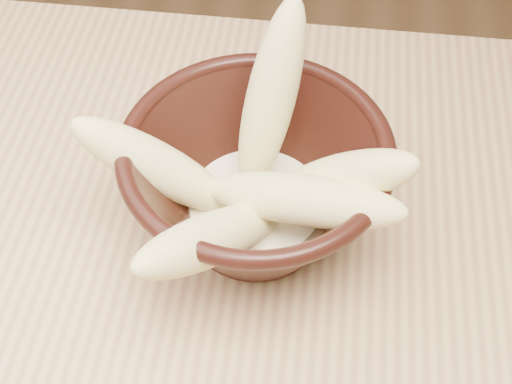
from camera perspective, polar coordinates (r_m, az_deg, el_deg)
bowl at (r=0.55m, az=0.00°, el=0.62°), size 0.20×0.20×0.11m
milk_puddle at (r=0.57m, az=-0.00°, el=-1.12°), size 0.12×0.12×0.02m
banana_upright at (r=0.54m, az=1.18°, el=7.46°), size 0.08×0.11×0.16m
banana_left at (r=0.54m, az=-8.04°, el=2.06°), size 0.14×0.04×0.12m
banana_right at (r=0.52m, az=6.85°, el=1.01°), size 0.13×0.08×0.12m
banana_across at (r=0.51m, az=3.56°, el=-0.63°), size 0.17×0.08×0.09m
banana_front at (r=0.50m, az=-3.56°, el=-3.76°), size 0.12×0.15×0.11m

